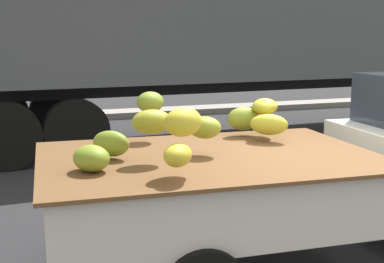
% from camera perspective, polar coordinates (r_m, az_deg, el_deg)
% --- Properties ---
extents(curb_strip, '(80.00, 0.80, 0.16)m').
position_cam_1_polar(curb_strip, '(13.56, -7.62, 1.95)').
color(curb_strip, gray).
rests_on(curb_strip, ground).
extents(semi_trailer, '(12.10, 3.11, 3.95)m').
position_cam_1_polar(semi_trailer, '(10.80, 5.03, 12.93)').
color(semi_trailer, '#4C5156').
rests_on(semi_trailer, ground).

